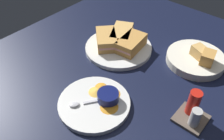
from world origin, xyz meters
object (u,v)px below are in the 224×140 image
Objects in this scene: sandwich_half_far at (122,34)px; ramekin_dark_sauce at (105,38)px; spoon_by_gravy_ramekin at (79,104)px; condiment_caddy at (193,111)px; bread_basket_rear at (197,59)px; ramekin_light_gravy at (108,96)px; plate_chips_companion at (94,103)px; sandwich_half_extra at (106,39)px; spoon_by_dark_ramekin at (116,46)px; plate_sandwich_main at (118,48)px; sandwich_half_near at (131,43)px.

sandwich_half_far is 7.32cm from ramekin_dark_sauce.
condiment_caddy reaches higher than spoon_by_gravy_ramekin.
condiment_caddy is (25.15, 10.90, 1.42)cm from bread_basket_rear.
plate_chips_companion is at bearing -39.81° from ramekin_light_gravy.
spoon_by_dark_ramekin is at bearing 103.34° from sandwich_half_extra.
plate_sandwich_main is 1.72cm from spoon_by_dark_ramekin.
condiment_caddy is at bearing 74.25° from spoon_by_dark_ramekin.
sandwich_half_extra is 2.15× the size of ramekin_light_gravy.
plate_chips_companion is (26.50, 13.42, -1.16)cm from spoon_by_dark_ramekin.
plate_chips_companion is (32.33, 15.15, -3.20)cm from sandwich_half_far.
spoon_by_gravy_ramekin is 34.57cm from condiment_caddy.
spoon_by_gravy_ramekin is 0.94× the size of condiment_caddy.
ramekin_light_gravy is (22.55, 21.69, -0.27)cm from ramekin_dark_sauce.
bread_basket_rear reaches higher than spoon_by_dark_ramekin.
condiment_caddy is at bearing 76.69° from ramekin_dark_sauce.
plate_sandwich_main is 6.05cm from sandwich_half_near.
spoon_by_dark_ramekin is at bearing -160.82° from spoon_by_gravy_ramekin.
bread_basket_rear is 2.31× the size of condiment_caddy.
condiment_caddy is at bearing 117.73° from ramekin_light_gravy.
sandwich_half_near is 28.69cm from ramekin_light_gravy.
ramekin_dark_sauce is 36.71cm from bread_basket_rear.
spoon_by_dark_ramekin is at bearing -56.68° from sandwich_half_near.
plate_chips_companion is at bearing 25.11° from plate_sandwich_main.
condiment_caddy is at bearing 72.47° from plate_sandwich_main.
ramekin_dark_sauce is (6.33, -3.67, -0.37)cm from sandwich_half_far.
bread_basket_rear is (-8.28, 29.97, -2.02)cm from sandwich_half_far.
spoon_by_gravy_ramekin is at bearing 18.76° from sandwich_half_far.
ramekin_light_gravy is 0.77× the size of spoon_by_gravy_ramekin.
sandwich_half_extra is (2.17, -4.65, 3.20)cm from plate_sandwich_main.
bread_basket_rear is (-12.93, 27.80, 1.18)cm from plate_sandwich_main.
sandwich_half_extra is 0.67× the size of bread_basket_rear.
condiment_caddy reaches higher than sandwich_half_near.
spoon_by_gravy_ramekin reaches higher than plate_chips_companion.
plate_sandwich_main is at bearing -154.89° from plate_chips_companion.
plate_sandwich_main is 1.84× the size of sandwich_half_extra.
sandwich_half_near is 6.43cm from spoon_by_dark_ramekin.
spoon_by_gravy_ramekin is (4.00, -2.81, 1.16)cm from plate_chips_companion.
sandwich_half_near reaches higher than ramekin_dark_sauce.
sandwich_half_extra is 1.55× the size of condiment_caddy.
spoon_by_dark_ramekin is at bearing -144.75° from ramekin_light_gravy.
bread_basket_rear is (-14.61, 33.64, -1.65)cm from ramekin_dark_sauce.
condiment_caddy is (16.87, 40.87, -0.59)cm from sandwich_half_far.
bread_basket_rear is at bearing -156.57° from condiment_caddy.
plate_sandwich_main is 2.84× the size of condiment_caddy.
condiment_caddy is at bearing 124.30° from spoon_by_gravy_ramekin.
plate_chips_companion is 2.58× the size of spoon_by_gravy_ramekin.
bread_basket_rear is (-14.10, 28.25, 0.02)cm from spoon_by_dark_ramekin.
plate_sandwich_main is 40.66cm from condiment_caddy.
sandwich_half_far and sandwich_half_extra have the same top height.
sandwich_half_extra is at bearing -145.36° from plate_chips_companion.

